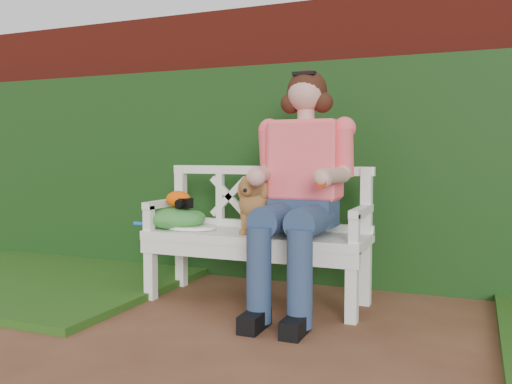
% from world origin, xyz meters
% --- Properties ---
extents(ground, '(60.00, 60.00, 0.00)m').
position_xyz_m(ground, '(0.00, 0.00, 0.00)').
color(ground, '#56301F').
extents(brick_wall, '(10.00, 0.30, 2.20)m').
position_xyz_m(brick_wall, '(0.00, 1.90, 1.10)').
color(brick_wall, maroon).
rests_on(brick_wall, ground).
extents(ivy_hedge, '(10.00, 0.18, 1.70)m').
position_xyz_m(ivy_hedge, '(0.00, 1.68, 0.85)').
color(ivy_hedge, '#193310').
rests_on(ivy_hedge, ground).
extents(grass_left, '(2.60, 2.00, 0.05)m').
position_xyz_m(grass_left, '(-2.40, 0.90, 0.03)').
color(grass_left, '#1A3E0D').
rests_on(grass_left, ground).
extents(garden_bench, '(1.58, 0.60, 0.48)m').
position_xyz_m(garden_bench, '(-0.40, 0.96, 0.24)').
color(garden_bench, white).
rests_on(garden_bench, ground).
extents(seated_woman, '(0.81, 1.00, 1.60)m').
position_xyz_m(seated_woman, '(-0.07, 0.94, 0.80)').
color(seated_woman, '#FE3D3F').
rests_on(seated_woman, ground).
extents(dog, '(0.35, 0.42, 0.40)m').
position_xyz_m(dog, '(-0.38, 0.93, 0.68)').
color(dog, brown).
rests_on(dog, garden_bench).
extents(tennis_racket, '(0.74, 0.47, 0.03)m').
position_xyz_m(tennis_racket, '(-0.90, 0.91, 0.50)').
color(tennis_racket, white).
rests_on(tennis_racket, garden_bench).
extents(green_bag, '(0.49, 0.40, 0.15)m').
position_xyz_m(green_bag, '(-0.99, 0.90, 0.55)').
color(green_bag, '#238E1A').
rests_on(green_bag, garden_bench).
extents(camera_item, '(0.11, 0.09, 0.07)m').
position_xyz_m(camera_item, '(-0.92, 0.90, 0.66)').
color(camera_item, black).
rests_on(camera_item, green_bag).
extents(baseball_glove, '(0.21, 0.18, 0.12)m').
position_xyz_m(baseball_glove, '(-0.99, 0.93, 0.69)').
color(baseball_glove, '#F65204').
rests_on(baseball_glove, green_bag).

